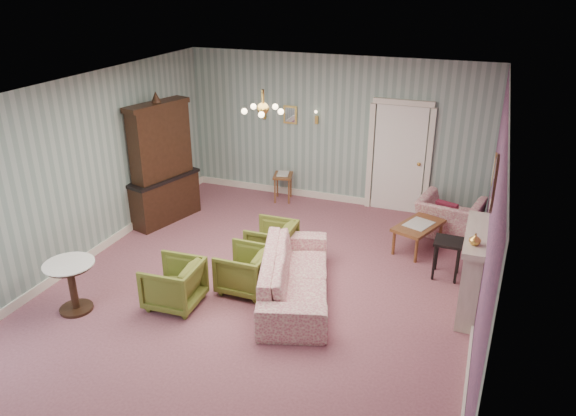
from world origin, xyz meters
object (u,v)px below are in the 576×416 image
at_px(olive_chair_b, 244,268).
at_px(olive_chair_c, 272,240).
at_px(wingback_chair, 450,211).
at_px(coffee_table, 417,237).
at_px(fireplace, 472,270).
at_px(olive_chair_a, 174,282).
at_px(dresser, 161,160).
at_px(pedestal_table, 73,287).
at_px(side_table_black, 447,259).
at_px(sofa_chintz, 295,268).

relative_size(olive_chair_b, olive_chair_c, 1.00).
height_order(wingback_chair, coffee_table, wingback_chair).
bearing_deg(fireplace, wingback_chair, 101.92).
bearing_deg(olive_chair_b, fireplace, 102.51).
relative_size(olive_chair_a, dresser, 0.31).
distance_m(olive_chair_b, pedestal_table, 2.36).
xyz_separation_m(olive_chair_c, coffee_table, (2.14, 1.18, -0.12)).
xyz_separation_m(olive_chair_b, side_table_black, (2.71, 1.41, -0.05)).
height_order(olive_chair_b, dresser, dresser).
xyz_separation_m(olive_chair_b, pedestal_table, (-1.96, -1.30, 0.01)).
relative_size(olive_chair_b, coffee_table, 0.76).
height_order(olive_chair_b, olive_chair_c, same).
bearing_deg(pedestal_table, dresser, 98.60).
distance_m(olive_chair_b, dresser, 3.10).
bearing_deg(fireplace, coffee_table, 121.57).
distance_m(wingback_chair, coffee_table, 0.93).
bearing_deg(sofa_chintz, coffee_table, -51.88).
distance_m(olive_chair_a, coffee_table, 4.09).
xyz_separation_m(olive_chair_c, dresser, (-2.46, 0.78, 0.82)).
relative_size(olive_chair_c, wingback_chair, 0.69).
xyz_separation_m(olive_chair_a, pedestal_table, (-1.21, -0.60, 0.00)).
xyz_separation_m(olive_chair_c, pedestal_table, (-2.00, -2.27, 0.01)).
bearing_deg(olive_chair_a, wingback_chair, 134.60).
bearing_deg(olive_chair_a, fireplace, 106.79).
xyz_separation_m(olive_chair_a, coffee_table, (2.92, 2.85, -0.13)).
distance_m(olive_chair_a, dresser, 3.08).
distance_m(dresser, side_table_black, 5.22).
distance_m(dresser, pedestal_table, 3.19).
bearing_deg(fireplace, dresser, 168.88).
xyz_separation_m(side_table_black, pedestal_table, (-4.67, -2.71, 0.06)).
bearing_deg(fireplace, pedestal_table, -158.74).
bearing_deg(olive_chair_a, olive_chair_c, 152.08).
bearing_deg(olive_chair_a, olive_chair_b, 130.48).
xyz_separation_m(coffee_table, pedestal_table, (-4.14, -3.45, 0.13)).
bearing_deg(fireplace, olive_chair_a, -160.38).
bearing_deg(side_table_black, pedestal_table, -149.89).
xyz_separation_m(olive_chair_b, sofa_chintz, (0.75, 0.09, 0.10)).
xyz_separation_m(dresser, pedestal_table, (0.46, -3.05, -0.81)).
bearing_deg(olive_chair_c, dresser, -108.29).
height_order(olive_chair_b, side_table_black, olive_chair_b).
relative_size(olive_chair_b, pedestal_table, 0.97).
relative_size(sofa_chintz, wingback_chair, 2.25).
distance_m(olive_chair_c, side_table_black, 2.71).
distance_m(fireplace, coffee_table, 1.77).
bearing_deg(dresser, olive_chair_b, -20.25).
height_order(olive_chair_c, pedestal_table, pedestal_table).
bearing_deg(pedestal_table, sofa_chintz, 27.25).
distance_m(wingback_chair, pedestal_table, 6.24).
xyz_separation_m(sofa_chintz, pedestal_table, (-2.71, -1.40, -0.09)).
bearing_deg(side_table_black, dresser, 176.24).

